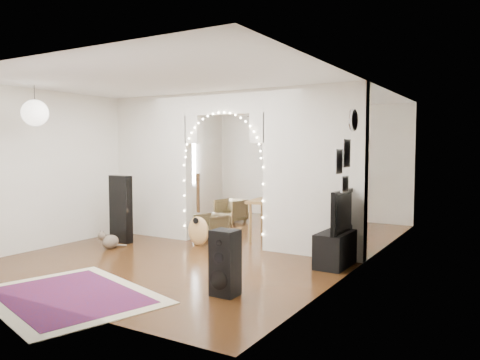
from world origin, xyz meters
The scene contains 25 objects.
floor centered at (0.00, 0.00, 0.00)m, with size 7.50×7.50×0.00m, color black.
ceiling centered at (0.00, 0.00, 2.70)m, with size 5.00×7.50×0.02m, color white.
wall_back centered at (0.00, 3.75, 1.35)m, with size 5.00×0.02×2.70m, color silver.
wall_front centered at (0.00, -3.75, 1.35)m, with size 5.00×0.02×2.70m, color silver.
wall_left centered at (-2.50, 0.00, 1.35)m, with size 0.02×7.50×2.70m, color silver.
wall_right centered at (2.50, 0.00, 1.35)m, with size 0.02×7.50×2.70m, color silver.
divider_wall centered at (0.00, 0.00, 1.42)m, with size 5.00×0.20×2.70m.
fairy_lights centered at (0.00, -0.13, 1.55)m, with size 1.64×0.04×1.60m, color #FFEABF, non-canonical shape.
window centered at (-2.47, 1.80, 1.50)m, with size 0.04×1.20×1.40m, color white.
wall_clock centered at (2.48, -0.60, 2.10)m, with size 0.31×0.31×0.03m, color white.
picture_frames centered at (2.48, -1.00, 1.50)m, with size 0.02×0.50×0.70m, color white, non-canonical shape.
paper_lantern centered at (-1.90, -2.40, 2.25)m, with size 0.40×0.40×0.40m, color white.
ceiling_fan centered at (0.00, 2.00, 2.40)m, with size 1.10×1.10×0.30m, color gold, non-canonical shape.
area_rug centered at (0.03, -3.40, 0.01)m, with size 2.13×1.61×0.02m, color maroon.
guitar_case centered at (-1.73, -0.82, 0.61)m, with size 0.47×0.16×1.22m, color black.
acoustic_guitar centered at (-0.35, -0.34, 0.47)m, with size 0.44×0.17×1.08m.
tabby_cat centered at (-1.50, -1.34, 0.14)m, with size 0.33×0.49×0.33m.
floor_speaker centered at (1.55, -2.43, 0.38)m, with size 0.30×0.27×0.77m.
media_console centered at (2.20, -0.37, 0.25)m, with size 0.40×1.00×0.50m, color black.
tv centered at (2.20, -0.37, 0.81)m, with size 1.07×0.14×0.62m, color black.
bookcase centered at (0.20, 3.50, 0.66)m, with size 1.28×0.32×1.32m, color #C5B48E.
dining_table centered at (0.75, 0.78, 0.68)m, with size 1.31×0.98×0.76m.
flower_vase centered at (0.75, 0.78, 0.85)m, with size 0.18×0.18×0.19m, color silver.
dining_chair_left centered at (-1.23, 2.15, 0.27)m, with size 0.58×0.59×0.54m, color #4D3F26.
dining_chair_right centered at (-0.54, 0.35, 0.23)m, with size 0.50×0.51×0.47m, color #4D3F26.
Camera 1 is at (4.45, -6.94, 1.73)m, focal length 35.00 mm.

